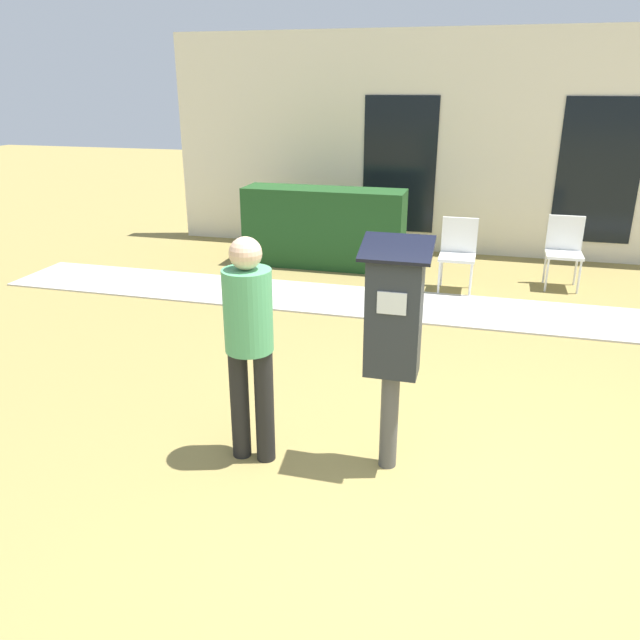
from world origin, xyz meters
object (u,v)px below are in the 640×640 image
(parking_meter, at_px, (393,328))
(outdoor_chair_left, at_px, (458,249))
(person_standing, at_px, (249,334))
(outdoor_chair_middle, at_px, (564,246))

(parking_meter, height_order, outdoor_chair_left, parking_meter)
(person_standing, xyz_separation_m, outdoor_chair_left, (1.12, 4.27, -0.40))
(outdoor_chair_middle, bearing_deg, person_standing, -131.52)
(parking_meter, distance_m, person_standing, 0.94)
(person_standing, distance_m, outdoor_chair_middle, 5.34)
(outdoor_chair_left, relative_size, outdoor_chair_middle, 1.00)
(outdoor_chair_left, xyz_separation_m, outdoor_chair_middle, (1.29, 0.48, 0.00))
(parking_meter, bearing_deg, outdoor_chair_middle, 72.00)
(outdoor_chair_left, bearing_deg, outdoor_chair_middle, -2.21)
(person_standing, bearing_deg, parking_meter, 0.12)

